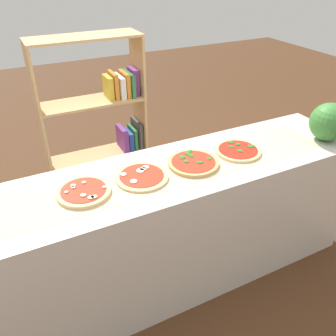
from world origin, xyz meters
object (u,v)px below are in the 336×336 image
object	(u,v)px
pizza_mushroom_0	(84,191)
pizza_mozzarella_1	(141,176)
pizza_spinach_3	(238,150)
bookshelf	(108,137)
watermelon	(329,122)
pizza_spinach_2	(193,163)

from	to	relation	value
pizza_mushroom_0	pizza_mozzarella_1	size ratio (longest dim) A/B	0.94
pizza_mushroom_0	pizza_spinach_3	xyz separation A→B (m)	(0.99, 0.00, -0.00)
bookshelf	watermelon	bearing A→B (deg)	-45.15
pizza_mushroom_0	bookshelf	size ratio (longest dim) A/B	0.20
watermelon	bookshelf	size ratio (longest dim) A/B	0.17
pizza_mushroom_0	pizza_mozzarella_1	xyz separation A→B (m)	(0.33, 0.00, -0.00)
pizza_spinach_2	watermelon	xyz separation A→B (m)	(0.96, -0.11, 0.11)
pizza_spinach_2	bookshelf	world-z (taller)	bookshelf
pizza_mushroom_0	pizza_spinach_3	world-z (taller)	pizza_mushroom_0
pizza_mozzarella_1	watermelon	bearing A→B (deg)	-5.40
pizza_mushroom_0	bookshelf	bearing A→B (deg)	66.27
pizza_mushroom_0	pizza_mozzarella_1	bearing A→B (deg)	0.86
pizza_mushroom_0	pizza_mozzarella_1	distance (m)	0.33
pizza_spinach_2	bookshelf	xyz separation A→B (m)	(-0.20, 1.06, -0.26)
pizza_mushroom_0	watermelon	bearing A→B (deg)	-4.14
pizza_mushroom_0	watermelon	xyz separation A→B (m)	(1.63, -0.12, 0.11)
pizza_spinach_2	pizza_mozzarella_1	bearing A→B (deg)	178.12
pizza_mozzarella_1	bookshelf	distance (m)	1.09
pizza_mushroom_0	pizza_spinach_2	xyz separation A→B (m)	(0.66, -0.01, 0.00)
watermelon	pizza_spinach_2	bearing A→B (deg)	173.40
pizza_spinach_3	watermelon	size ratio (longest dim) A/B	1.14
pizza_mushroom_0	pizza_spinach_3	size ratio (longest dim) A/B	0.99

